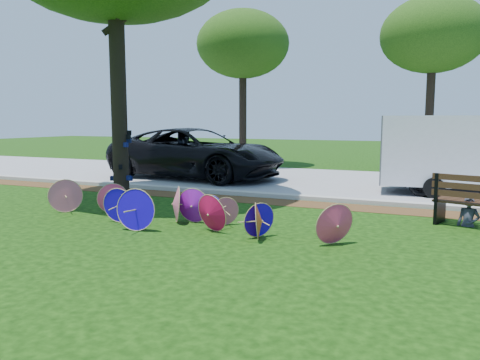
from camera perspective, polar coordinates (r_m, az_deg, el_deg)
The scene contains 10 objects.
ground at distance 8.97m, azimuth -8.12°, elevation -7.04°, with size 90.00×90.00×0.00m, color black.
mulch_strip at distance 12.93m, azimuth 2.40°, elevation -2.54°, with size 90.00×1.00×0.01m, color #472D16.
curb at distance 13.57m, azimuth 3.47°, elevation -1.84°, with size 90.00×0.30×0.12m, color #B7B5AD.
street at distance 17.49m, azimuth 8.16°, elevation -0.03°, with size 90.00×8.00×0.01m, color gray.
parasol_pile at distance 9.88m, azimuth -7.51°, elevation -3.44°, with size 7.36×1.63×0.87m.
black_van at distance 17.99m, azimuth -5.42°, elevation 3.26°, with size 3.17×6.88×1.91m, color black.
dark_pickup at distance 15.40m, azimuth 26.72°, elevation 1.56°, with size 2.08×5.17×1.76m, color black.
cargo_trailer at distance 15.21m, azimuth 22.44°, elevation 3.39°, with size 2.92×1.85×2.64m, color silver.
person_left at distance 10.84m, azimuth 26.21°, elevation -1.94°, with size 0.45×0.29×1.22m, color #353949.
bg_trees at distance 22.31m, azimuth 22.91°, elevation 15.90°, with size 21.57×6.62×7.40m.
Camera 1 is at (4.60, -7.38, 2.21)m, focal length 35.00 mm.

